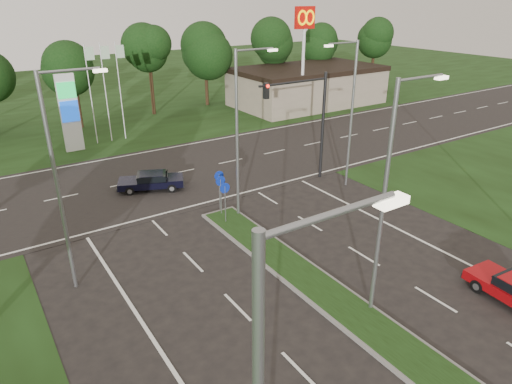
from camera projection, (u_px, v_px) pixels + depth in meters
verge_far at (65, 97)px, 55.11m from camera, size 160.00×50.00×0.02m
cross_road at (168, 175)px, 31.35m from camera, size 160.00×12.00×0.02m
median_kerb at (396, 346)px, 16.00m from camera, size 2.00×26.00×0.12m
commercial_building at (307, 86)px, 50.83m from camera, size 16.00×9.00×4.00m
streetlight_median_near at (389, 190)px, 16.04m from camera, size 2.53×0.22×9.00m
streetlight_median_far at (240, 127)px, 23.70m from camera, size 2.53×0.22×9.00m
streetlight_left_far at (61, 174)px, 17.48m from camera, size 2.53×0.22×9.00m
streetlight_right_far at (350, 108)px, 27.63m from camera, size 2.53×0.22×9.00m
traffic_signal at (308, 112)px, 28.52m from camera, size 5.10×0.42×7.00m
median_signs at (222, 188)px, 24.84m from camera, size 1.16×1.76×2.38m
gas_pylon at (72, 110)px, 35.10m from camera, size 5.80×1.26×8.00m
mcdonalds_sign at (304, 33)px, 43.35m from camera, size 2.20×0.47×10.40m
treeline_far at (92, 50)px, 40.89m from camera, size 6.00×6.00×9.90m
navy_sedan at (151, 181)px, 28.80m from camera, size 4.31×3.08×1.10m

